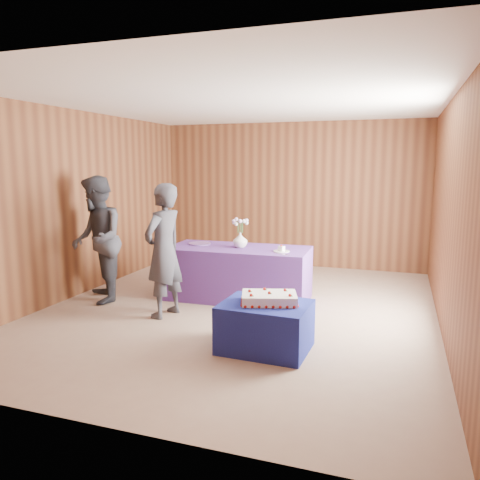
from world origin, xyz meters
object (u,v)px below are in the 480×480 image
at_px(serving_table, 238,273).
at_px(guest_right, 97,240).
at_px(cake_table, 265,327).
at_px(vase, 240,240).
at_px(guest_left, 164,251).
at_px(sheet_cake, 269,298).

xyz_separation_m(serving_table, guest_right, (-1.82, -0.77, 0.51)).
bearing_deg(cake_table, guest_right, 163.49).
height_order(vase, guest_right, guest_right).
height_order(vase, guest_left, guest_left).
height_order(serving_table, sheet_cake, serving_table).
xyz_separation_m(sheet_cake, guest_left, (-1.55, 0.63, 0.30)).
bearing_deg(serving_table, cake_table, -64.16).
xyz_separation_m(cake_table, vase, (-0.86, 1.70, 0.61)).
bearing_deg(guest_left, sheet_cake, 80.51).
bearing_deg(guest_right, cake_table, 32.86).
bearing_deg(guest_left, cake_table, 79.14).
bearing_deg(serving_table, guest_right, -158.72).
bearing_deg(vase, sheet_cake, -61.91).
bearing_deg(guest_left, guest_right, -90.28).
xyz_separation_m(cake_table, guest_left, (-1.52, 0.66, 0.60)).
xyz_separation_m(serving_table, guest_left, (-0.64, -1.04, 0.47)).
bearing_deg(vase, serving_table, -162.20).
bearing_deg(sheet_cake, serving_table, 101.63).
bearing_deg(guest_left, vase, 160.23).
bearing_deg(vase, guest_right, -157.05).
height_order(sheet_cake, guest_right, guest_right).
relative_size(serving_table, sheet_cake, 2.96).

